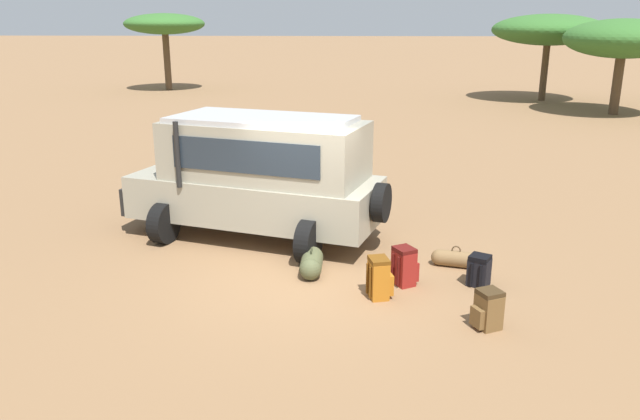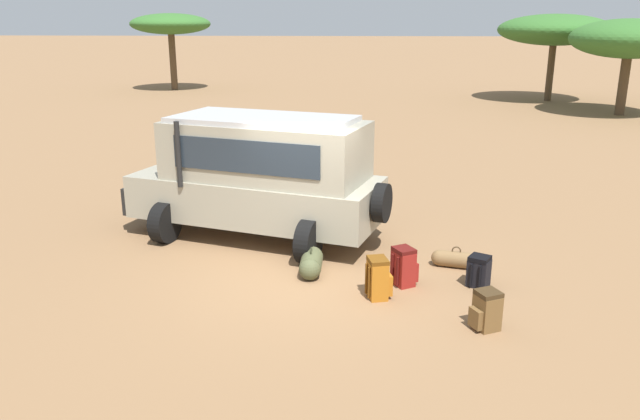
{
  "view_description": "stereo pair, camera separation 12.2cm",
  "coord_description": "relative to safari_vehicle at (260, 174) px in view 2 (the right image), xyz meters",
  "views": [
    {
      "loc": [
        0.76,
        -9.88,
        4.21
      ],
      "look_at": [
        0.19,
        0.59,
        1.0
      ],
      "focal_mm": 35.0,
      "sensor_mm": 36.0,
      "label": 1
    },
    {
      "loc": [
        0.88,
        -9.88,
        4.21
      ],
      "look_at": [
        0.19,
        0.59,
        1.0
      ],
      "focal_mm": 35.0,
      "sensor_mm": 36.0,
      "label": 2
    }
  ],
  "objects": [
    {
      "name": "ground_plane",
      "position": [
        1.08,
        -1.94,
        -1.29
      ],
      "size": [
        320.0,
        320.0,
        0.0
      ],
      "primitive_type": "plane",
      "color": "olive"
    },
    {
      "name": "safari_vehicle",
      "position": [
        0.0,
        0.0,
        0.0
      ],
      "size": [
        5.46,
        3.6,
        2.44
      ],
      "color": "gray",
      "rests_on": "ground_plane"
    },
    {
      "name": "backpack_beside_front_wheel",
      "position": [
        2.28,
        -2.75,
        -0.97
      ],
      "size": [
        0.44,
        0.43,
        0.66
      ],
      "color": "#B26619",
      "rests_on": "ground_plane"
    },
    {
      "name": "backpack_cluster_center",
      "position": [
        3.94,
        -2.19,
        -1.04
      ],
      "size": [
        0.43,
        0.46,
        0.53
      ],
      "color": "black",
      "rests_on": "ground_plane"
    },
    {
      "name": "backpack_near_rear_wheel",
      "position": [
        2.71,
        -2.22,
        -0.98
      ],
      "size": [
        0.47,
        0.45,
        0.65
      ],
      "color": "maroon",
      "rests_on": "ground_plane"
    },
    {
      "name": "backpack_outermost",
      "position": [
        3.78,
        -3.69,
        -1.01
      ],
      "size": [
        0.46,
        0.42,
        0.58
      ],
      "color": "brown",
      "rests_on": "ground_plane"
    },
    {
      "name": "duffel_bag_low_black_case",
      "position": [
        1.15,
        -1.83,
        -1.11
      ],
      "size": [
        0.38,
        0.95,
        0.48
      ],
      "color": "#4C5133",
      "rests_on": "ground_plane"
    },
    {
      "name": "duffel_bag_soft_canvas",
      "position": [
        3.68,
        -1.39,
        -1.15
      ],
      "size": [
        0.85,
        0.42,
        0.39
      ],
      "color": "brown",
      "rests_on": "ground_plane"
    },
    {
      "name": "acacia_tree_far_left",
      "position": [
        -9.68,
        26.84,
        2.61
      ],
      "size": [
        4.8,
        4.91,
        4.57
      ],
      "color": "brown",
      "rests_on": "ground_plane"
    },
    {
      "name": "acacia_tree_left_mid",
      "position": [
        11.97,
        22.81,
        2.38
      ],
      "size": [
        5.83,
        5.97,
        4.49
      ],
      "color": "brown",
      "rests_on": "ground_plane"
    },
    {
      "name": "acacia_tree_centre_back",
      "position": [
        13.8,
        17.71,
        2.08
      ],
      "size": [
        5.11,
        5.58,
        4.26
      ],
      "color": "brown",
      "rests_on": "ground_plane"
    }
  ]
}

